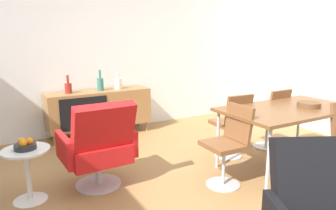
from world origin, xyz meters
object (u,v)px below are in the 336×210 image
vase_sculptural_dark (100,84)px  dining_chair_back_right (271,116)px  vase_cobalt (118,83)px  vase_ceramic_small (68,87)px  lounge_chair_red (99,145)px  dining_chair_back_left (232,123)px  sideboard (99,108)px  fruit_bowl (25,145)px  wooden_bowl_on_table (309,105)px  dining_table (288,111)px  side_table_round (28,169)px  dining_chair_near_window (229,142)px

vase_sculptural_dark → dining_chair_back_right: 2.60m
dining_chair_back_right → vase_cobalt: bearing=131.1°
vase_ceramic_small → dining_chair_back_right: vase_ceramic_small is taller
vase_ceramic_small → lounge_chair_red: vase_ceramic_small is taller
vase_ceramic_small → dining_chair_back_left: bearing=-47.4°
sideboard → fruit_bowl: 2.07m
dining_chair_back_left → fruit_bowl: bearing=176.9°
vase_ceramic_small → vase_cobalt: bearing=0.0°
wooden_bowl_on_table → fruit_bowl: size_ratio=1.30×
vase_cobalt → vase_ceramic_small: size_ratio=0.92×
dining_table → dining_chair_back_right: dining_chair_back_right is taller
lounge_chair_red → side_table_round: bearing=172.4°
vase_cobalt → wooden_bowl_on_table: (1.43, -2.44, -0.04)m
dining_chair_back_right → fruit_bowl: (-3.13, 0.13, 0.09)m
dining_chair_back_left → fruit_bowl: (-2.42, 0.13, 0.09)m
vase_ceramic_small → dining_table: bearing=-49.6°
sideboard → vase_sculptural_dark: vase_sculptural_dark is taller
vase_sculptural_dark → fruit_bowl: 2.11m
vase_ceramic_small → lounge_chair_red: (-0.11, -1.74, -0.34)m
fruit_bowl → dining_chair_near_window: bearing=-20.1°
vase_cobalt → vase_sculptural_dark: vase_sculptural_dark is taller
vase_sculptural_dark → dining_chair_near_window: vase_sculptural_dark is taller
vase_sculptural_dark → dining_chair_back_right: bearing=-43.9°
vase_ceramic_small → dining_table: size_ratio=0.17×
dining_table → lounge_chair_red: 2.20m
dining_chair_near_window → fruit_bowl: (-1.89, 0.69, 0.09)m
dining_chair_back_right → side_table_round: 3.13m
sideboard → vase_ceramic_small: 0.58m
wooden_bowl_on_table → side_table_round: wooden_bowl_on_table is taller
sideboard → vase_cobalt: bearing=0.3°
dining_table → fruit_bowl: size_ratio=8.00×
dining_table → dining_chair_near_window: (-0.89, -0.00, -0.23)m
vase_ceramic_small → dining_chair_near_window: (1.10, -2.34, -0.34)m
dining_chair_near_window → fruit_bowl: size_ratio=4.28×
side_table_round → dining_chair_near_window: bearing=-20.1°
vase_sculptural_dark → dining_chair_back_left: 2.15m
side_table_round → fruit_bowl: fruit_bowl is taller
dining_table → fruit_bowl: bearing=166.1°
lounge_chair_red → vase_sculptural_dark: bearing=71.0°
dining_chair_back_right → side_table_round: (-3.13, 0.13, -0.15)m
lounge_chair_red → fruit_bowl: 0.69m
dining_chair_back_left → dining_chair_near_window: same height
lounge_chair_red → dining_chair_back_right: bearing=-0.9°
vase_ceramic_small → fruit_bowl: vase_ceramic_small is taller
sideboard → vase_sculptural_dark: 0.39m
vase_cobalt → fruit_bowl: vase_cobalt is taller
dining_chair_near_window → side_table_round: (-1.89, 0.69, -0.15)m
dining_chair_near_window → side_table_round: bearing=159.9°
vase_cobalt → dining_table: vase_cobalt is taller
vase_sculptural_dark → dining_table: (1.50, -2.34, -0.13)m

